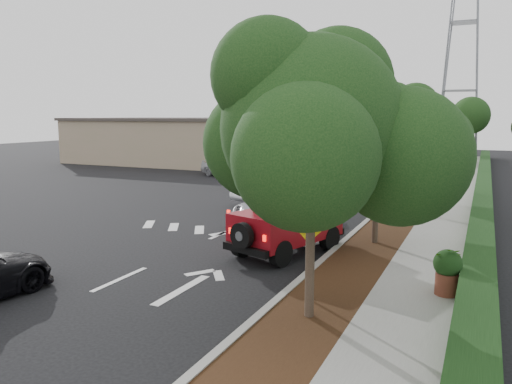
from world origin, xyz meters
The scene contains 18 objects.
ground centered at (0.00, 0.00, 0.00)m, with size 120.00×120.00×0.00m, color black.
curb centered at (4.60, 12.00, 0.07)m, with size 0.20×70.00×0.15m, color #9E9B93.
planting_strip centered at (5.60, 12.00, 0.06)m, with size 1.80×70.00×0.12m, color black.
sidewalk centered at (7.50, 12.00, 0.06)m, with size 2.00×70.00×0.12m, color gray.
hedge centered at (8.90, 12.00, 0.40)m, with size 0.80×70.00×0.80m, color black.
commercial_building centered at (-16.00, 30.00, 2.00)m, with size 22.00×12.00×4.00m, color #9A8B6B.
transmission_tower centered at (6.00, 48.00, 0.00)m, with size 7.00×4.00×28.00m, color slate, non-canonical shape.
street_tree_near centered at (5.60, -0.50, 0.00)m, with size 3.80×3.80×5.92m, color black, non-canonical shape.
street_tree_mid centered at (5.60, 6.50, 0.00)m, with size 3.20×3.20×5.32m, color black, non-canonical shape.
street_tree_far centered at (5.60, 13.00, 0.00)m, with size 3.40×3.40×5.62m, color black, non-canonical shape.
light_pole_a centered at (-6.50, 26.00, 0.00)m, with size 2.00×0.22×9.00m, color slate, non-canonical shape.
light_pole_b centered at (-7.50, 38.00, 0.00)m, with size 2.00×0.22×9.00m, color slate, non-canonical shape.
red_jeep centered at (3.26, 4.54, 1.07)m, with size 2.89×4.32×2.12m.
silver_suv_ahead centered at (1.02, 8.55, 0.70)m, with size 2.32×5.03×1.40m, color #AFB2B7.
silver_sedan_oncoming centered at (-1.00, 13.07, 0.76)m, with size 1.61×4.61×1.52m, color #B5B8BE.
parked_suv centered at (-8.06, 21.53, 0.76)m, with size 1.80×4.47×1.52m, color #97999E.
speed_hump_sign centered at (5.25, 0.44, 1.77)m, with size 1.20×0.15×2.56m.
terracotta_planter centered at (8.21, 2.13, 0.80)m, with size 0.68×0.68×1.19m.
Camera 1 is at (8.86, -10.36, 4.45)m, focal length 35.00 mm.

